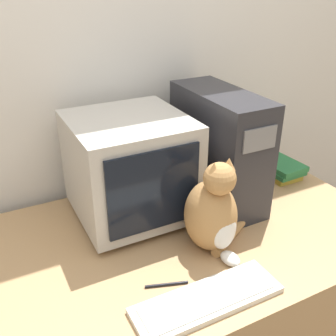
{
  "coord_description": "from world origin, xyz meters",
  "views": [
    {
      "loc": [
        -0.52,
        -0.57,
        1.59
      ],
      "look_at": [
        0.02,
        0.49,
        0.99
      ],
      "focal_mm": 42.0,
      "sensor_mm": 36.0,
      "label": 1
    }
  ],
  "objects_px": {
    "crt_monitor": "(130,167)",
    "cat": "(213,213)",
    "computer_tower": "(218,148)",
    "book_stack": "(279,168)",
    "keyboard": "(207,300)",
    "pen": "(167,284)"
  },
  "relations": [
    {
      "from": "cat",
      "to": "keyboard",
      "type": "bearing_deg",
      "value": -132.53
    },
    {
      "from": "computer_tower",
      "to": "book_stack",
      "type": "bearing_deg",
      "value": 4.83
    },
    {
      "from": "book_stack",
      "to": "computer_tower",
      "type": "bearing_deg",
      "value": -175.17
    },
    {
      "from": "keyboard",
      "to": "crt_monitor",
      "type": "bearing_deg",
      "value": 91.63
    },
    {
      "from": "cat",
      "to": "book_stack",
      "type": "height_order",
      "value": "cat"
    },
    {
      "from": "crt_monitor",
      "to": "cat",
      "type": "bearing_deg",
      "value": -62.95
    },
    {
      "from": "book_stack",
      "to": "keyboard",
      "type": "bearing_deg",
      "value": -144.42
    },
    {
      "from": "crt_monitor",
      "to": "cat",
      "type": "relative_size",
      "value": 1.24
    },
    {
      "from": "computer_tower",
      "to": "book_stack",
      "type": "xyz_separation_m",
      "value": [
        0.37,
        0.03,
        -0.19
      ]
    },
    {
      "from": "crt_monitor",
      "to": "pen",
      "type": "distance_m",
      "value": 0.46
    },
    {
      "from": "keyboard",
      "to": "book_stack",
      "type": "distance_m",
      "value": 0.87
    },
    {
      "from": "computer_tower",
      "to": "keyboard",
      "type": "relative_size",
      "value": 1.05
    },
    {
      "from": "keyboard",
      "to": "book_stack",
      "type": "height_order",
      "value": "book_stack"
    },
    {
      "from": "cat",
      "to": "book_stack",
      "type": "relative_size",
      "value": 1.56
    },
    {
      "from": "computer_tower",
      "to": "cat",
      "type": "distance_m",
      "value": 0.35
    },
    {
      "from": "pen",
      "to": "computer_tower",
      "type": "bearing_deg",
      "value": 41.25
    },
    {
      "from": "cat",
      "to": "book_stack",
      "type": "distance_m",
      "value": 0.65
    },
    {
      "from": "cat",
      "to": "pen",
      "type": "xyz_separation_m",
      "value": [
        -0.22,
        -0.09,
        -0.13
      ]
    },
    {
      "from": "cat",
      "to": "pen",
      "type": "relative_size",
      "value": 2.67
    },
    {
      "from": "book_stack",
      "to": "pen",
      "type": "height_order",
      "value": "book_stack"
    },
    {
      "from": "computer_tower",
      "to": "cat",
      "type": "bearing_deg",
      "value": -125.91
    },
    {
      "from": "crt_monitor",
      "to": "keyboard",
      "type": "bearing_deg",
      "value": -88.37
    }
  ]
}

